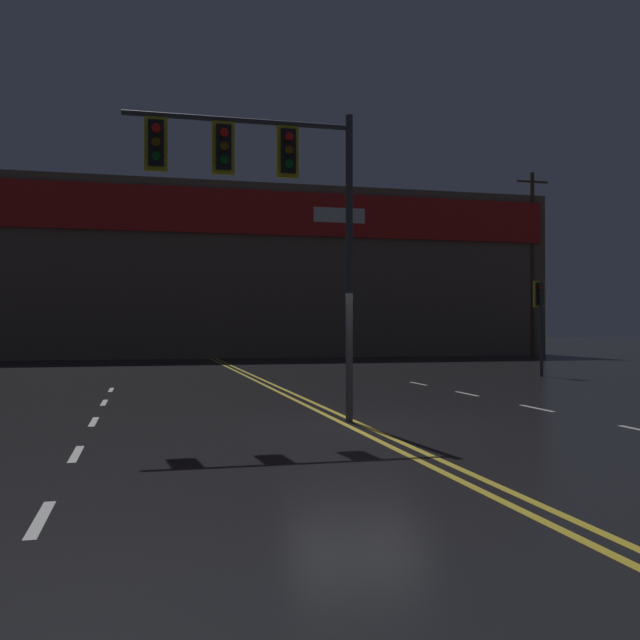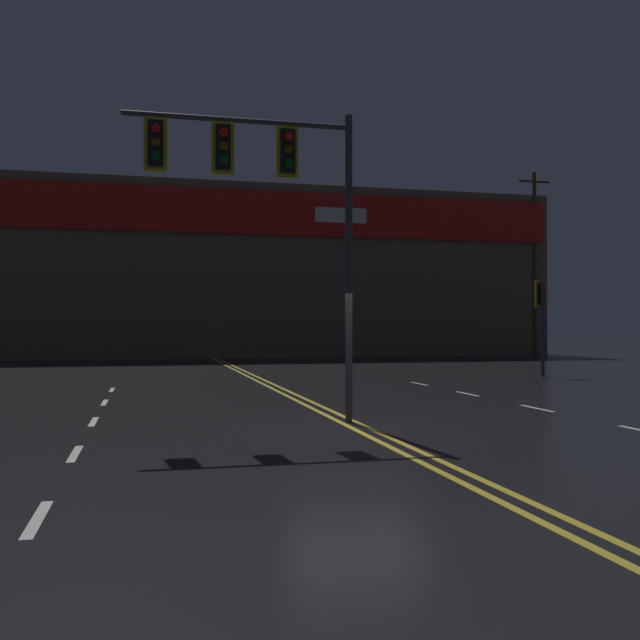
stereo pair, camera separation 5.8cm
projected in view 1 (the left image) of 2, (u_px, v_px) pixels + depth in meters
ground_plane at (357, 426)px, 13.20m from camera, size 200.00×200.00×0.00m
road_markings at (431, 436)px, 12.02m from camera, size 14.23×60.00×0.01m
traffic_signal_median at (257, 176)px, 13.43m from camera, size 4.36×0.36×5.98m
traffic_signal_corner_northeast at (540, 306)px, 26.69m from camera, size 0.42×0.36×3.58m
building_backdrop at (206, 275)px, 46.17m from camera, size 43.10×10.23×10.41m
utility_pole_row at (188, 251)px, 41.02m from camera, size 45.85×0.26×12.16m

